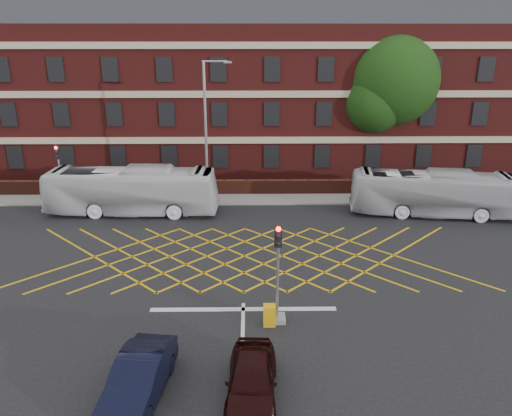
{
  "coord_description": "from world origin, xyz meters",
  "views": [
    {
      "loc": [
        0.31,
        -22.35,
        11.12
      ],
      "look_at": [
        0.61,
        1.5,
        2.9
      ],
      "focal_mm": 35.0,
      "sensor_mm": 36.0,
      "label": 1
    }
  ],
  "objects_px": {
    "deciduous_tree": "(391,87)",
    "utility_cabinet": "(269,315)",
    "bus_left": "(132,191)",
    "street_lamp": "(208,160)",
    "direction_signs": "(66,184)",
    "car_navy": "(139,378)",
    "traffic_light_near": "(277,282)",
    "car_maroon": "(252,379)",
    "traffic_light_far": "(61,181)",
    "bus_right": "(433,193)"
  },
  "relations": [
    {
      "from": "car_maroon",
      "to": "traffic_light_near",
      "type": "height_order",
      "value": "traffic_light_near"
    },
    {
      "from": "car_maroon",
      "to": "traffic_light_near",
      "type": "distance_m",
      "value": 4.82
    },
    {
      "from": "traffic_light_far",
      "to": "utility_cabinet",
      "type": "bearing_deg",
      "value": -48.17
    },
    {
      "from": "bus_left",
      "to": "utility_cabinet",
      "type": "height_order",
      "value": "bus_left"
    },
    {
      "from": "traffic_light_near",
      "to": "utility_cabinet",
      "type": "bearing_deg",
      "value": -136.59
    },
    {
      "from": "direction_signs",
      "to": "car_navy",
      "type": "bearing_deg",
      "value": -65.44
    },
    {
      "from": "bus_right",
      "to": "direction_signs",
      "type": "xyz_separation_m",
      "value": [
        -24.72,
        2.76,
        -0.1
      ]
    },
    {
      "from": "direction_signs",
      "to": "bus_right",
      "type": "bearing_deg",
      "value": -6.37
    },
    {
      "from": "bus_right",
      "to": "car_navy",
      "type": "relative_size",
      "value": 2.48
    },
    {
      "from": "deciduous_tree",
      "to": "direction_signs",
      "type": "height_order",
      "value": "deciduous_tree"
    },
    {
      "from": "car_navy",
      "to": "street_lamp",
      "type": "relative_size",
      "value": 0.44
    },
    {
      "from": "deciduous_tree",
      "to": "utility_cabinet",
      "type": "relative_size",
      "value": 13.03
    },
    {
      "from": "bus_right",
      "to": "traffic_light_near",
      "type": "distance_m",
      "value": 16.79
    },
    {
      "from": "car_navy",
      "to": "utility_cabinet",
      "type": "bearing_deg",
      "value": 50.96
    },
    {
      "from": "traffic_light_near",
      "to": "traffic_light_far",
      "type": "height_order",
      "value": "same"
    },
    {
      "from": "car_navy",
      "to": "deciduous_tree",
      "type": "height_order",
      "value": "deciduous_tree"
    },
    {
      "from": "deciduous_tree",
      "to": "street_lamp",
      "type": "height_order",
      "value": "deciduous_tree"
    },
    {
      "from": "car_maroon",
      "to": "direction_signs",
      "type": "relative_size",
      "value": 1.82
    },
    {
      "from": "bus_left",
      "to": "deciduous_tree",
      "type": "distance_m",
      "value": 21.39
    },
    {
      "from": "traffic_light_far",
      "to": "car_maroon",
      "type": "bearing_deg",
      "value": -56.52
    },
    {
      "from": "deciduous_tree",
      "to": "traffic_light_near",
      "type": "relative_size",
      "value": 2.7
    },
    {
      "from": "bus_left",
      "to": "bus_right",
      "type": "bearing_deg",
      "value": -89.36
    },
    {
      "from": "traffic_light_far",
      "to": "utility_cabinet",
      "type": "relative_size",
      "value": 4.83
    },
    {
      "from": "car_navy",
      "to": "bus_right",
      "type": "bearing_deg",
      "value": 55.17
    },
    {
      "from": "bus_left",
      "to": "deciduous_tree",
      "type": "relative_size",
      "value": 0.97
    },
    {
      "from": "bus_right",
      "to": "direction_signs",
      "type": "distance_m",
      "value": 24.88
    },
    {
      "from": "bus_left",
      "to": "direction_signs",
      "type": "bearing_deg",
      "value": 69.01
    },
    {
      "from": "traffic_light_near",
      "to": "bus_left",
      "type": "bearing_deg",
      "value": 123.42
    },
    {
      "from": "traffic_light_near",
      "to": "street_lamp",
      "type": "xyz_separation_m",
      "value": [
        -3.88,
        14.29,
        1.64
      ]
    },
    {
      "from": "car_navy",
      "to": "utility_cabinet",
      "type": "xyz_separation_m",
      "value": [
        4.38,
        4.22,
        -0.26
      ]
    },
    {
      "from": "traffic_light_near",
      "to": "direction_signs",
      "type": "height_order",
      "value": "traffic_light_near"
    },
    {
      "from": "car_maroon",
      "to": "traffic_light_far",
      "type": "height_order",
      "value": "traffic_light_far"
    },
    {
      "from": "bus_right",
      "to": "deciduous_tree",
      "type": "distance_m",
      "value": 10.76
    },
    {
      "from": "bus_left",
      "to": "car_maroon",
      "type": "xyz_separation_m",
      "value": [
        7.78,
        -17.98,
        -0.88
      ]
    },
    {
      "from": "car_maroon",
      "to": "bus_right",
      "type": "bearing_deg",
      "value": 58.41
    },
    {
      "from": "car_maroon",
      "to": "deciduous_tree",
      "type": "height_order",
      "value": "deciduous_tree"
    },
    {
      "from": "bus_left",
      "to": "street_lamp",
      "type": "height_order",
      "value": "street_lamp"
    },
    {
      "from": "street_lamp",
      "to": "direction_signs",
      "type": "relative_size",
      "value": 4.41
    },
    {
      "from": "car_navy",
      "to": "traffic_light_far",
      "type": "height_order",
      "value": "traffic_light_far"
    },
    {
      "from": "bus_left",
      "to": "street_lamp",
      "type": "xyz_separation_m",
      "value": [
        4.96,
        0.89,
        1.85
      ]
    },
    {
      "from": "deciduous_tree",
      "to": "traffic_light_far",
      "type": "bearing_deg",
      "value": -164.11
    },
    {
      "from": "car_maroon",
      "to": "traffic_light_near",
      "type": "bearing_deg",
      "value": 79.73
    },
    {
      "from": "bus_right",
      "to": "street_lamp",
      "type": "bearing_deg",
      "value": 92.5
    },
    {
      "from": "street_lamp",
      "to": "car_maroon",
      "type": "bearing_deg",
      "value": -81.52
    },
    {
      "from": "car_maroon",
      "to": "street_lamp",
      "type": "height_order",
      "value": "street_lamp"
    },
    {
      "from": "bus_left",
      "to": "traffic_light_far",
      "type": "relative_size",
      "value": 2.62
    },
    {
      "from": "deciduous_tree",
      "to": "utility_cabinet",
      "type": "bearing_deg",
      "value": -115.0
    },
    {
      "from": "car_navy",
      "to": "utility_cabinet",
      "type": "distance_m",
      "value": 6.08
    },
    {
      "from": "car_navy",
      "to": "traffic_light_near",
      "type": "height_order",
      "value": "traffic_light_near"
    },
    {
      "from": "utility_cabinet",
      "to": "direction_signs",
      "type": "bearing_deg",
      "value": 130.5
    }
  ]
}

